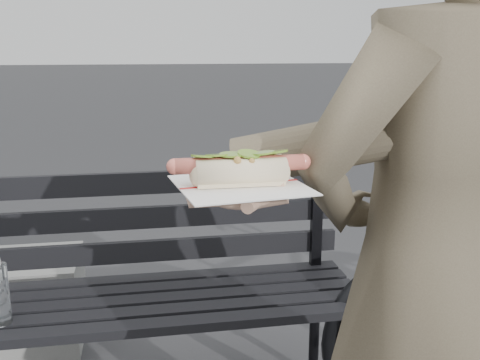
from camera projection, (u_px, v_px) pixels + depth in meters
name	position (u px, v px, depth m)	size (l,w,h in m)	color
park_bench	(138.00, 278.00, 1.95)	(1.50, 0.44, 0.88)	black
person	(426.00, 282.00, 1.10)	(0.63, 0.41, 1.72)	#4B4232
held_hotdog	(342.00, 147.00, 0.96)	(0.62, 0.32, 0.20)	#4B4232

